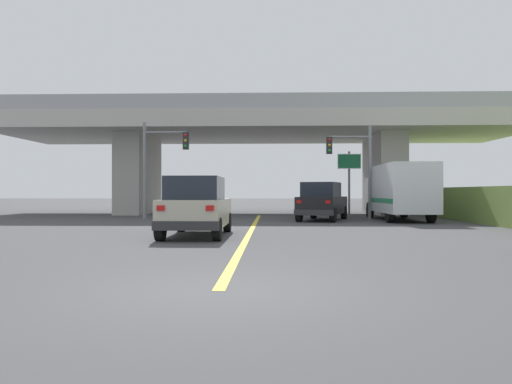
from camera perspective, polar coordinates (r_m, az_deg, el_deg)
The scene contains 9 objects.
ground at distance 33.86m, azimuth 0.50°, elevation -2.56°, with size 160.00×160.00×0.00m, color #424244.
overpass_bridge at distance 34.04m, azimuth 0.50°, elevation 6.29°, with size 35.09×10.54×7.38m.
lane_divider_stripe at distance 19.33m, azimuth -0.54°, elevation -4.46°, with size 0.20×23.84×0.01m, color yellow.
suv_lead at distance 16.64m, azimuth -6.99°, elevation -1.70°, with size 2.01×4.59×2.02m.
suv_crossing at distance 25.93m, azimuth 7.78°, elevation -1.10°, with size 3.19×4.80×2.02m.
box_truck at distance 26.93m, azimuth 16.52°, elevation 0.12°, with size 2.33×7.11×2.94m.
traffic_signal_nearside at distance 27.86m, azimuth 11.55°, elevation 3.73°, with size 2.53×0.36×5.27m.
traffic_signal_farside at distance 27.69m, azimuth -11.29°, elevation 4.03°, with size 2.58×0.36×5.42m.
highway_sign at distance 31.86m, azimuth 10.91°, elevation 2.69°, with size 1.50×0.17×4.13m.
Camera 1 is at (0.81, -7.34, 1.50)m, focal length 34.02 mm.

